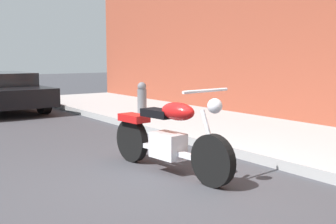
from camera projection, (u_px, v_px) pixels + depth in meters
The scene contains 4 objects.
ground_plane at pixel (170, 188), 4.71m from camera, with size 60.00×60.00×0.00m, color #38383D.
sidewalk at pixel (330, 148), 6.44m from camera, with size 20.25×2.84×0.14m, color #9C9C9C.
motorcycle at pixel (168, 137), 5.30m from camera, with size 2.13×0.70×1.10m.
fire_hydrant at pixel (142, 103), 9.21m from camera, with size 0.20×0.20×0.91m.
Camera 1 is at (3.70, -2.66, 1.47)m, focal length 45.05 mm.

